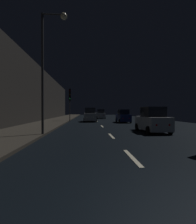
% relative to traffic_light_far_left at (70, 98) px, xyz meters
% --- Properties ---
extents(ground, '(25.72, 84.00, 0.02)m').
position_rel_traffic_light_far_left_xyz_m(ground, '(4.36, 0.77, -3.79)').
color(ground, black).
extents(sidewalk_left, '(4.40, 84.00, 0.15)m').
position_rel_traffic_light_far_left_xyz_m(sidewalk_left, '(-2.30, 0.77, -3.71)').
color(sidewalk_left, '#38332B').
rests_on(sidewalk_left, ground).
extents(building_facade_left, '(0.80, 63.00, 8.57)m').
position_rel_traffic_light_far_left_xyz_m(building_facade_left, '(-4.90, -2.73, 0.50)').
color(building_facade_left, '#2D2B28').
rests_on(building_facade_left, ground).
extents(lane_centerline, '(0.16, 29.13, 0.01)m').
position_rel_traffic_light_far_left_xyz_m(lane_centerline, '(4.36, -6.12, -3.78)').
color(lane_centerline, beige).
rests_on(lane_centerline, ground).
extents(traffic_light_far_left, '(0.34, 0.47, 5.17)m').
position_rel_traffic_light_far_left_xyz_m(traffic_light_far_left, '(0.00, 0.00, 0.00)').
color(traffic_light_far_left, '#38383A').
rests_on(traffic_light_far_left, ground).
extents(streetlamp_overhead, '(1.70, 0.44, 8.19)m').
position_rel_traffic_light_far_left_xyz_m(streetlamp_overhead, '(0.22, -15.43, 1.55)').
color(streetlamp_overhead, '#2D2D30').
rests_on(streetlamp_overhead, ground).
extents(car_approaching_headlights, '(1.97, 4.27, 2.15)m').
position_rel_traffic_light_far_left_xyz_m(car_approaching_headlights, '(3.21, -0.81, -2.80)').
color(car_approaching_headlights, '#A5A8AD').
rests_on(car_approaching_headlights, ground).
extents(car_parked_right_far, '(1.71, 3.71, 1.87)m').
position_rel_traffic_light_far_left_xyz_m(car_parked_right_far, '(7.91, -3.12, -2.93)').
color(car_parked_right_far, '#141E51').
rests_on(car_parked_right_far, ground).
extents(car_distant_taillights, '(1.83, 3.97, 2.00)m').
position_rel_traffic_light_far_left_xyz_m(car_distant_taillights, '(5.66, 9.08, -2.87)').
color(car_distant_taillights, '#A5A8AD').
rests_on(car_distant_taillights, ground).
extents(car_parked_right_near, '(1.83, 3.95, 1.99)m').
position_rel_traffic_light_far_left_xyz_m(car_parked_right_near, '(7.91, -13.73, -2.87)').
color(car_parked_right_near, '#A5A8AD').
rests_on(car_parked_right_near, ground).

